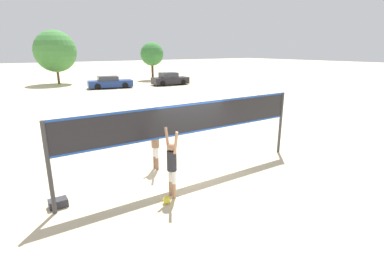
# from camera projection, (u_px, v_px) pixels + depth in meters

# --- Properties ---
(ground_plane) EXTENTS (200.00, 200.00, 0.00)m
(ground_plane) POSITION_uv_depth(u_px,v_px,m) (192.00, 176.00, 10.29)
(ground_plane) COLOR beige
(volleyball_net) EXTENTS (8.87, 0.11, 2.52)m
(volleyball_net) POSITION_uv_depth(u_px,v_px,m) (192.00, 124.00, 9.77)
(volleyball_net) COLOR #38383D
(volleyball_net) RESTS_ON ground_plane
(player_spiker) EXTENTS (0.28, 0.69, 2.06)m
(player_spiker) POSITION_uv_depth(u_px,v_px,m) (172.00, 162.00, 8.51)
(player_spiker) COLOR tan
(player_spiker) RESTS_ON ground_plane
(player_blocker) EXTENTS (0.28, 0.69, 2.04)m
(player_blocker) POSITION_uv_depth(u_px,v_px,m) (155.00, 141.00, 10.56)
(player_blocker) COLOR #8C664C
(player_blocker) RESTS_ON ground_plane
(volleyball) EXTENTS (0.22, 0.22, 0.22)m
(volleyball) POSITION_uv_depth(u_px,v_px,m) (167.00, 200.00, 8.40)
(volleyball) COLOR yellow
(volleyball) RESTS_ON ground_plane
(gear_bag) EXTENTS (0.48, 0.33, 0.23)m
(gear_bag) POSITION_uv_depth(u_px,v_px,m) (58.00, 203.00, 8.22)
(gear_bag) COLOR #2D2D33
(gear_bag) RESTS_ON ground_plane
(parked_car_mid) EXTENTS (4.49, 2.18, 1.48)m
(parked_car_mid) POSITION_uv_depth(u_px,v_px,m) (170.00, 79.00, 35.98)
(parked_car_mid) COLOR #232328
(parked_car_mid) RESTS_ON ground_plane
(parked_car_far) EXTENTS (4.97, 2.60, 1.31)m
(parked_car_far) POSITION_uv_depth(u_px,v_px,m) (110.00, 83.00, 33.08)
(parked_car_far) COLOR navy
(parked_car_far) RESTS_ON ground_plane
(tree_left_cluster) EXTENTS (4.95, 4.95, 6.39)m
(tree_left_cluster) POSITION_uv_depth(u_px,v_px,m) (55.00, 51.00, 36.16)
(tree_left_cluster) COLOR brown
(tree_left_cluster) RESTS_ON ground_plane
(tree_right_cluster) EXTENTS (3.16, 3.16, 5.09)m
(tree_right_cluster) POSITION_uv_depth(u_px,v_px,m) (152.00, 54.00, 41.21)
(tree_right_cluster) COLOR #4C3823
(tree_right_cluster) RESTS_ON ground_plane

